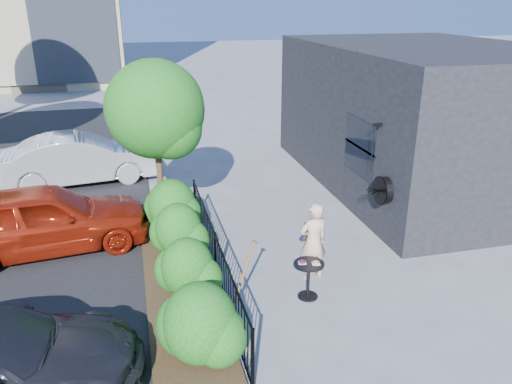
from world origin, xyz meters
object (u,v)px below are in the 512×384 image
object	(u,v)px
car_silver	(80,159)
shovel	(241,284)
patio_tree	(159,115)
car_red	(44,219)
cafe_table	(309,274)
woman	(313,242)

from	to	relation	value
car_silver	shovel	bearing A→B (deg)	-165.36
patio_tree	car_red	world-z (taller)	patio_tree
patio_tree	cafe_table	bearing A→B (deg)	-57.56
car_silver	woman	bearing A→B (deg)	-152.62
shovel	car_silver	distance (m)	8.44
patio_tree	woman	size ratio (longest dim) A/B	2.48
patio_tree	car_red	bearing A→B (deg)	-170.04
patio_tree	car_silver	world-z (taller)	patio_tree
patio_tree	car_red	xyz separation A→B (m)	(-2.61, -0.46, -2.02)
car_silver	cafe_table	bearing A→B (deg)	-156.65
cafe_table	shovel	distance (m)	1.36
patio_tree	woman	distance (m)	4.43
shovel	woman	bearing A→B (deg)	29.05
cafe_table	car_red	bearing A→B (deg)	147.20
cafe_table	car_silver	world-z (taller)	car_silver
car_red	car_silver	world-z (taller)	car_red
woman	shovel	distance (m)	1.88
cafe_table	car_silver	xyz separation A→B (m)	(-4.49, 7.55, 0.25)
woman	car_silver	xyz separation A→B (m)	(-4.80, 6.92, -0.06)
woman	car_red	bearing A→B (deg)	-35.97
patio_tree	car_red	distance (m)	3.33
patio_tree	woman	bearing A→B (deg)	-48.84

